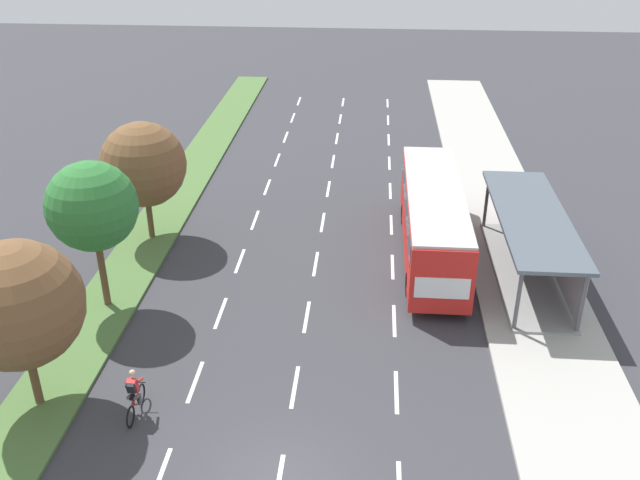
{
  "coord_description": "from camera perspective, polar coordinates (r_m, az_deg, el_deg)",
  "views": [
    {
      "loc": [
        2.34,
        -14.53,
        15.56
      ],
      "look_at": [
        0.19,
        13.09,
        1.2
      ],
      "focal_mm": 39.03,
      "sensor_mm": 36.0,
      "label": 1
    }
  ],
  "objects": [
    {
      "name": "bus_shelter",
      "position": [
        31.26,
        17.25,
        0.1
      ],
      "size": [
        2.9,
        9.8,
        2.86
      ],
      "color": "gray",
      "rests_on": "sidewalk_right"
    },
    {
      "name": "median_tree_third",
      "position": [
        33.4,
        -14.29,
        6.01
      ],
      "size": [
        3.98,
        3.98,
        5.73
      ],
      "color": "brown",
      "rests_on": "median_strip"
    },
    {
      "name": "median_tree_second",
      "position": [
        27.93,
        -18.19,
        2.63
      ],
      "size": [
        3.51,
        3.51,
        6.15
      ],
      "color": "brown",
      "rests_on": "median_strip"
    },
    {
      "name": "bus",
      "position": [
        31.87,
        9.26,
        1.97
      ],
      "size": [
        2.54,
        11.29,
        3.37
      ],
      "color": "red",
      "rests_on": "ground"
    },
    {
      "name": "lane_divider_left",
      "position": [
        35.97,
        -5.35,
        1.65
      ],
      "size": [
        0.14,
        45.74,
        0.01
      ],
      "color": "white",
      "rests_on": "ground"
    },
    {
      "name": "median_strip",
      "position": [
        39.32,
        -11.66,
        3.59
      ],
      "size": [
        2.6,
        52.0,
        0.12
      ],
      "primitive_type": "cube",
      "color": "#4C7038",
      "rests_on": "ground"
    },
    {
      "name": "sidewalk_right",
      "position": [
        38.47,
        14.41,
        2.76
      ],
      "size": [
        4.5,
        52.0,
        0.15
      ],
      "primitive_type": "cube",
      "color": "#ADAAA3",
      "rests_on": "ground"
    },
    {
      "name": "lane_divider_right",
      "position": [
        35.51,
        5.86,
        1.27
      ],
      "size": [
        0.14,
        45.74,
        0.01
      ],
      "color": "white",
      "rests_on": "ground"
    },
    {
      "name": "cyclist",
      "position": [
        23.75,
        -14.99,
        -12.18
      ],
      "size": [
        0.46,
        1.82,
        1.71
      ],
      "color": "black",
      "rests_on": "ground"
    },
    {
      "name": "median_tree_nearest",
      "position": [
        23.42,
        -23.59,
        -4.9
      ],
      "size": [
        4.12,
        4.12,
        5.89
      ],
      "color": "brown",
      "rests_on": "median_strip"
    },
    {
      "name": "lane_divider_center",
      "position": [
        35.57,
        0.22,
        1.47
      ],
      "size": [
        0.14,
        45.74,
        0.01
      ],
      "color": "white",
      "rests_on": "ground"
    }
  ]
}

